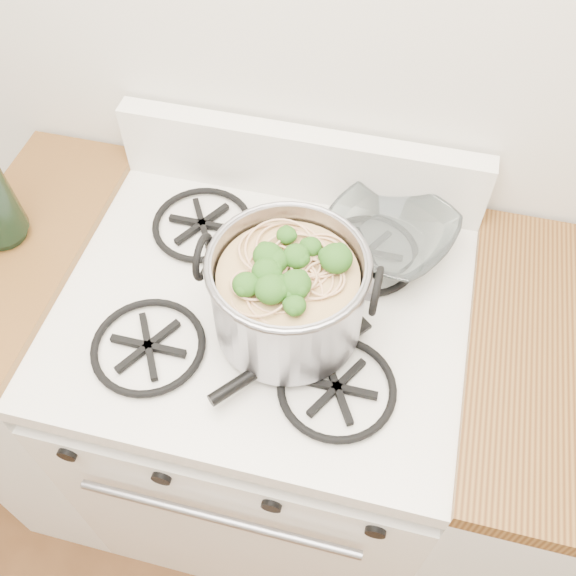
# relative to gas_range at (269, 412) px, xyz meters

# --- Properties ---
(gas_range) EXTENTS (0.76, 0.66, 0.92)m
(gas_range) POSITION_rel_gas_range_xyz_m (0.00, 0.00, 0.00)
(gas_range) COLOR white
(gas_range) RESTS_ON ground
(counter_left) EXTENTS (0.25, 0.65, 0.92)m
(counter_left) POSITION_rel_gas_range_xyz_m (-0.51, 0.00, 0.02)
(counter_left) COLOR silver
(counter_left) RESTS_ON ground
(stock_pot) EXTENTS (0.30, 0.27, 0.18)m
(stock_pot) POSITION_rel_gas_range_xyz_m (0.06, -0.05, 0.57)
(stock_pot) COLOR gray
(stock_pot) RESTS_ON gas_range
(spatula) EXTENTS (0.42, 0.42, 0.02)m
(spatula) POSITION_rel_gas_range_xyz_m (0.14, -0.04, 0.50)
(spatula) COLOR black
(spatula) RESTS_ON gas_range
(glass_bowl) EXTENTS (0.13, 0.13, 0.02)m
(glass_bowl) POSITION_rel_gas_range_xyz_m (0.21, 0.18, 0.50)
(glass_bowl) COLOR white
(glass_bowl) RESTS_ON gas_range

